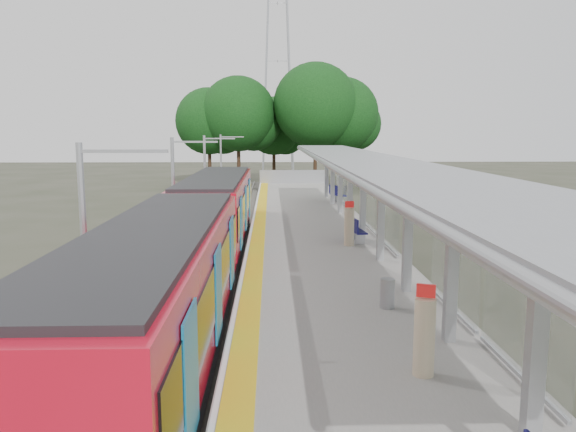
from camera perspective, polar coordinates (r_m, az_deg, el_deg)
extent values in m
cube|color=#59544C|center=(26.60, -7.18, -3.48)|extent=(3.00, 70.00, 0.24)
cube|color=gray|center=(26.47, 2.55, -2.64)|extent=(6.00, 50.00, 1.00)
cube|color=gold|center=(26.31, -2.99, -1.58)|extent=(0.60, 50.00, 0.02)
cube|color=#9EA0A5|center=(51.04, 0.48, 4.02)|extent=(6.00, 0.10, 1.20)
cube|color=black|center=(13.34, -12.95, -13.62)|extent=(2.50, 13.50, 0.70)
cube|color=#B90D21|center=(12.83, -13.19, -6.98)|extent=(2.65, 13.50, 2.50)
cube|color=black|center=(12.82, -13.20, -6.77)|extent=(2.72, 12.96, 1.20)
cube|color=black|center=(12.55, -13.39, -1.25)|extent=(2.40, 12.82, 0.15)
cube|color=#0D5D85|center=(12.67, -7.07, -7.72)|extent=(0.04, 1.30, 2.00)
cube|color=black|center=(26.80, -7.14, -2.23)|extent=(2.50, 13.50, 0.70)
cube|color=#B90D21|center=(26.55, -7.21, 1.16)|extent=(2.65, 13.50, 2.50)
cube|color=black|center=(26.54, -7.21, 1.27)|extent=(2.72, 12.96, 1.20)
cube|color=black|center=(26.42, -7.26, 3.96)|extent=(2.40, 12.82, 0.15)
cube|color=#0D5D85|center=(26.47, -4.27, 0.86)|extent=(0.04, 1.30, 2.00)
cylinder|color=black|center=(22.27, -8.26, -5.27)|extent=(2.20, 0.70, 0.70)
cube|color=black|center=(19.67, -9.13, -2.21)|extent=(2.30, 0.80, 2.40)
cube|color=#9EA0A5|center=(9.29, 24.00, -10.31)|extent=(0.25, 0.25, 3.50)
cube|color=#9EA0A5|center=(12.86, 16.30, -4.76)|extent=(0.25, 0.25, 3.50)
cube|color=#9EA0A5|center=(16.63, 12.07, -1.63)|extent=(0.25, 0.25, 3.50)
cube|color=#9EA0A5|center=(20.49, 9.43, 0.34)|extent=(0.25, 0.25, 3.50)
cube|color=#9EA0A5|center=(24.39, 7.63, 1.68)|extent=(0.25, 0.25, 3.50)
cube|color=#9EA0A5|center=(28.32, 6.33, 2.66)|extent=(0.25, 0.25, 3.50)
cube|color=#9EA0A5|center=(32.27, 5.34, 3.39)|extent=(0.25, 0.25, 3.50)
cube|color=#9EA0A5|center=(36.23, 4.56, 3.96)|extent=(0.25, 0.25, 3.50)
cube|color=#9EA0A5|center=(40.19, 3.94, 4.42)|extent=(0.25, 0.25, 3.50)
cube|color=gray|center=(22.21, 7.54, 5.76)|extent=(3.20, 38.00, 0.16)
cylinder|color=#9EA0A5|center=(22.02, 3.53, 5.58)|extent=(0.24, 38.00, 0.24)
cube|color=silver|center=(11.46, 22.68, -9.57)|extent=(0.05, 3.70, 2.20)
cube|color=silver|center=(15.05, 16.42, -5.00)|extent=(0.05, 3.70, 2.20)
cube|color=silver|center=(22.65, 10.17, -0.31)|extent=(0.05, 3.70, 2.20)
cube|color=silver|center=(26.53, 8.40, 1.02)|extent=(0.05, 3.70, 2.20)
cube|color=silver|center=(34.39, 6.08, 2.77)|extent=(0.05, 3.70, 2.20)
cube|color=silver|center=(38.33, 5.27, 3.38)|extent=(0.05, 3.70, 2.20)
cylinder|color=#382316|center=(58.79, -7.95, 5.16)|extent=(0.36, 0.36, 4.48)
sphere|color=#154A15|center=(58.70, -8.04, 9.53)|extent=(6.81, 6.81, 6.81)
cylinder|color=#382316|center=(57.34, -5.02, 5.36)|extent=(0.36, 0.36, 4.95)
sphere|color=#154A15|center=(57.28, -5.09, 10.31)|extent=(7.52, 7.52, 7.52)
cylinder|color=#382316|center=(62.25, -1.44, 5.29)|extent=(0.36, 0.36, 4.18)
sphere|color=#154A15|center=(62.15, -1.45, 9.14)|extent=(6.35, 6.35, 6.35)
cylinder|color=#382316|center=(56.71, 2.77, 5.64)|extent=(0.36, 0.36, 5.51)
sphere|color=#154A15|center=(56.70, 2.82, 11.20)|extent=(8.37, 8.37, 8.37)
cylinder|color=#382316|center=(58.54, 5.40, 5.42)|extent=(0.36, 0.36, 4.95)
sphere|color=#154A15|center=(58.49, 5.47, 10.27)|extent=(7.52, 7.52, 7.52)
cylinder|color=#9EA0A5|center=(13.92, -19.91, -4.14)|extent=(0.16, 0.16, 5.40)
cube|color=#9EA0A5|center=(13.33, -16.35, 6.33)|extent=(2.00, 0.08, 0.08)
cylinder|color=#9EA0A5|center=(25.44, -11.54, 1.75)|extent=(0.16, 0.16, 5.40)
cube|color=#9EA0A5|center=(25.12, -9.45, 7.45)|extent=(2.00, 0.08, 0.08)
cylinder|color=#9EA0A5|center=(37.27, -8.43, 3.95)|extent=(0.16, 0.16, 5.40)
cube|color=#9EA0A5|center=(37.05, -6.96, 7.82)|extent=(2.00, 0.08, 0.08)
cylinder|color=#9EA0A5|center=(49.18, -6.81, 5.07)|extent=(0.16, 0.16, 5.40)
cube|color=#9EA0A5|center=(49.01, -5.69, 8.01)|extent=(2.00, 0.08, 0.08)
cube|color=#121053|center=(24.08, 7.11, -1.52)|extent=(0.62, 1.55, 0.06)
cube|color=#121053|center=(24.00, 6.65, -0.81)|extent=(0.23, 1.51, 0.55)
cube|color=#9EA0A5|center=(23.53, 7.32, -2.33)|extent=(0.41, 0.11, 0.44)
cube|color=#9EA0A5|center=(24.70, 6.89, -1.80)|extent=(0.41, 0.11, 0.44)
cube|color=#121053|center=(37.33, 5.19, 2.15)|extent=(1.12, 1.69, 0.07)
cube|color=#121053|center=(37.27, 4.87, 2.65)|extent=(0.73, 1.52, 0.60)
cube|color=#9EA0A5|center=(36.71, 5.31, 1.64)|extent=(0.42, 0.24, 0.48)
cube|color=#9EA0A5|center=(38.00, 5.07, 1.88)|extent=(0.42, 0.24, 0.48)
cylinder|color=#C4B38F|center=(11.25, 13.68, -11.86)|extent=(0.41, 0.41, 1.52)
cube|color=red|center=(10.96, 13.85, -7.39)|extent=(0.35, 0.18, 0.25)
cylinder|color=#C4B38F|center=(23.12, 6.23, -1.10)|extent=(0.41, 0.41, 1.55)
cube|color=red|center=(22.99, 6.26, 1.19)|extent=(0.37, 0.08, 0.26)
cylinder|color=#9EA0A5|center=(15.23, 10.06, -7.75)|extent=(0.52, 0.52, 0.79)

